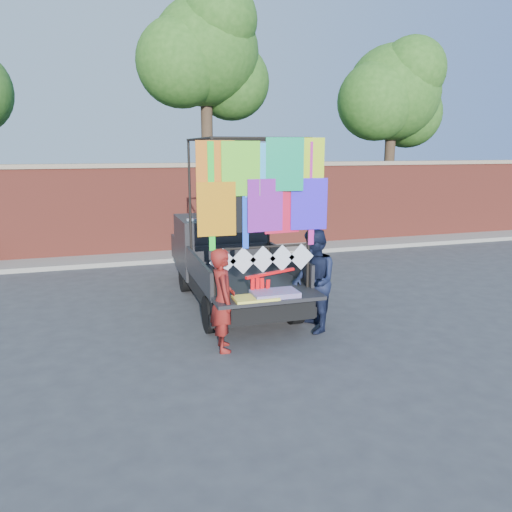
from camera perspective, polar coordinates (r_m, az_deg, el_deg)
name	(u,v)px	position (r m, az deg, el deg)	size (l,w,h in m)	color
ground	(254,335)	(8.34, -0.24, -9.02)	(90.00, 90.00, 0.00)	#38383A
brick_wall	(183,208)	(14.70, -8.32, 5.49)	(30.00, 0.45, 2.61)	#973A2C
curb	(189,255)	(14.23, -7.71, 0.11)	(30.00, 1.20, 0.12)	gray
tree_mid	(207,57)	(16.11, -5.66, 21.74)	(4.20, 3.30, 7.73)	#38281C
tree_right	(395,96)	(18.46, 15.56, 17.19)	(4.20, 3.30, 6.62)	#38281C
pickup_truck	(225,258)	(10.29, -3.54, -0.21)	(2.02, 5.07, 3.19)	black
woman	(223,300)	(7.54, -3.81, -5.03)	(0.57, 0.38, 1.58)	maroon
man	(314,281)	(8.33, 6.60, -2.86)	(0.84, 0.66, 1.73)	#141A33
streamer_bundle	(264,286)	(7.84, 0.96, -3.43)	(0.92, 0.38, 0.66)	#FF0D11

